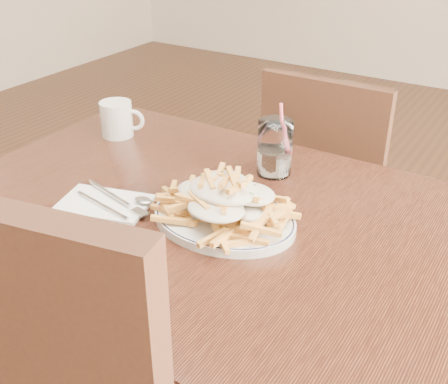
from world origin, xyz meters
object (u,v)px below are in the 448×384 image
Objects in this scene: table at (215,245)px; chair_far at (329,182)px; coffee_mug at (118,119)px; loaded_fries at (224,195)px; fries_plate at (224,218)px; water_glass at (275,151)px.

table is 0.76m from chair_far.
loaded_fries is at bearing -25.68° from coffee_mug.
fries_plate is at bearing 0.00° from loaded_fries.
table is 0.26m from water_glass.
fries_plate is 3.16× the size of coffee_mug.
table is 10.42× the size of coffee_mug.
chair_far is 4.87× the size of water_glass.
table is at bearing -25.17° from coffee_mug.
water_glass is at bearing 85.91° from table.
coffee_mug is at bearing -177.51° from water_glass.
water_glass reaches higher than table.
fries_plate is 0.53m from coffee_mug.
fries_plate is (0.04, -0.02, 0.09)m from table.
chair_far is 0.81m from fries_plate.
water_glass reaches higher than loaded_fries.
fries_plate is (0.07, -0.76, 0.27)m from chair_far.
coffee_mug reaches higher than table.
water_glass is (-0.02, 0.25, 0.05)m from fries_plate.
fries_plate is 0.05m from loaded_fries.
loaded_fries is (0.07, -0.76, 0.33)m from chair_far.
coffee_mug is at bearing 154.32° from loaded_fries.
chair_far is 2.36× the size of fries_plate.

